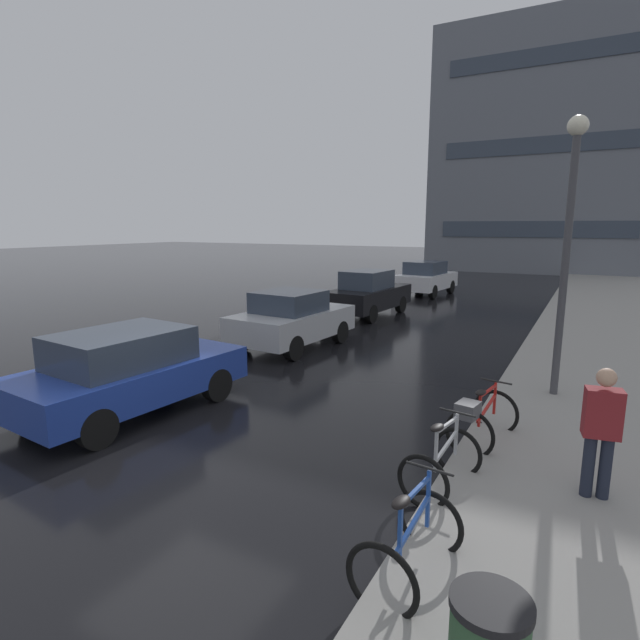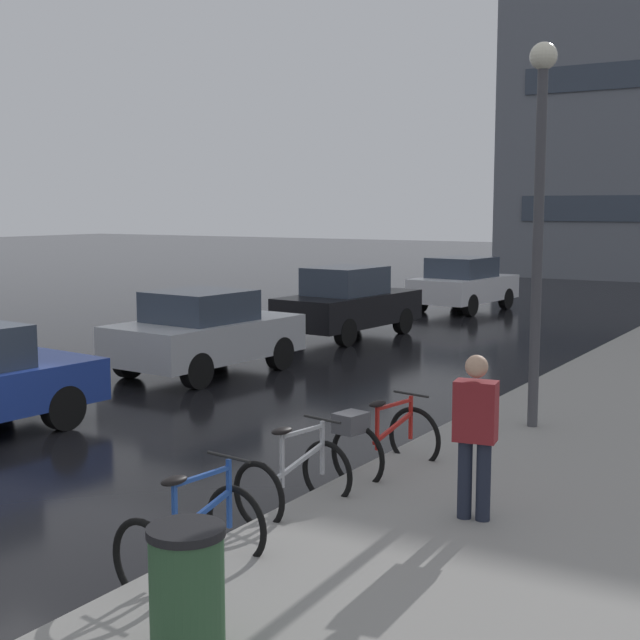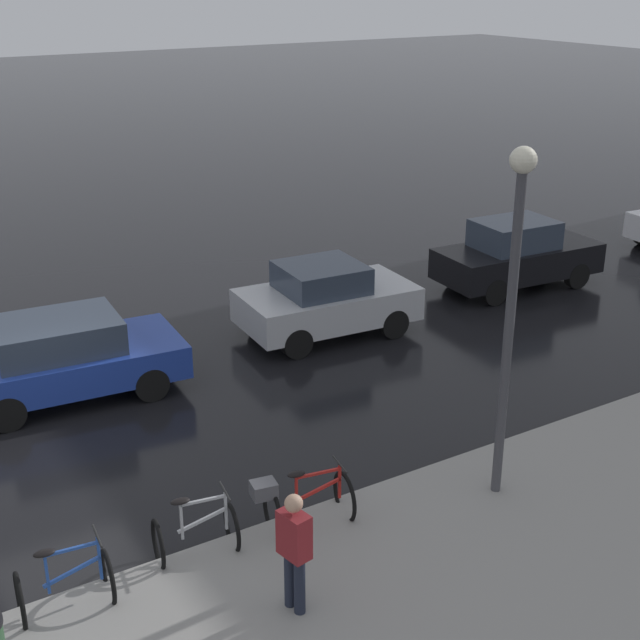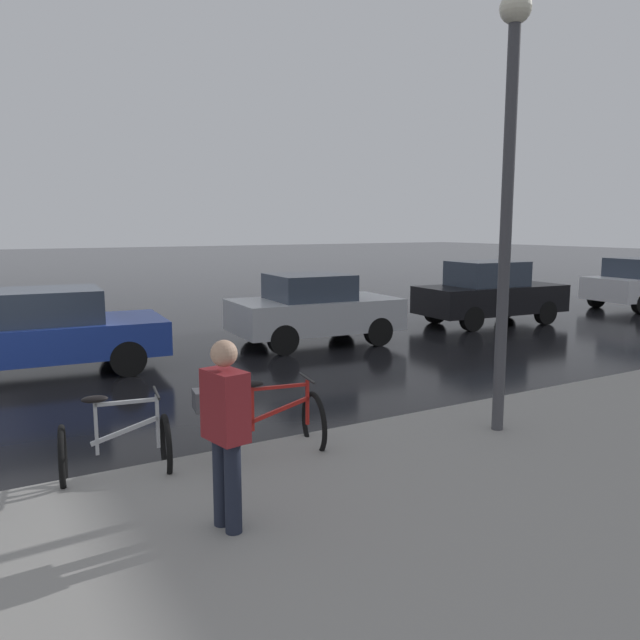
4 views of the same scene
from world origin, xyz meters
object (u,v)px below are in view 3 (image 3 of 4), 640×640
(pedestrian, at_px, (294,550))
(car_black, at_px, (517,255))
(bicycle_nearest, at_px, (65,586))
(bicycle_second, at_px, (196,533))
(car_silver, at_px, (326,299))
(car_blue, at_px, (66,357))
(bicycle_third, at_px, (300,500))
(streetlamp, at_px, (512,288))

(pedestrian, bearing_deg, car_black, 125.38)
(bicycle_nearest, xyz_separation_m, car_black, (-6.04, 13.01, 0.43))
(bicycle_second, height_order, car_silver, car_silver)
(car_blue, bearing_deg, bicycle_second, -0.08)
(bicycle_third, distance_m, car_black, 11.42)
(bicycle_nearest, bearing_deg, car_blue, 162.85)
(car_blue, xyz_separation_m, streetlamp, (6.71, 4.39, 2.55))
(bicycle_third, relative_size, car_black, 0.35)
(bicycle_second, height_order, streetlamp, streetlamp)
(car_blue, distance_m, pedestrian, 7.45)
(car_silver, relative_size, streetlamp, 0.73)
(bicycle_nearest, bearing_deg, streetlamp, 82.43)
(car_blue, bearing_deg, streetlamp, 33.20)
(bicycle_third, xyz_separation_m, car_silver, (-5.93, 4.13, 0.30))
(pedestrian, bearing_deg, bicycle_nearest, -123.38)
(bicycle_nearest, distance_m, pedestrian, 2.86)
(car_blue, bearing_deg, bicycle_third, 14.24)
(bicycle_second, relative_size, car_black, 0.28)
(bicycle_nearest, height_order, streetlamp, streetlamp)
(car_blue, height_order, pedestrian, pedestrian)
(bicycle_third, bearing_deg, car_silver, 145.14)
(car_blue, height_order, streetlamp, streetlamp)
(bicycle_nearest, xyz_separation_m, car_silver, (-5.93, 7.44, 0.39))
(bicycle_second, relative_size, car_blue, 0.28)
(car_black, relative_size, pedestrian, 2.41)
(bicycle_third, bearing_deg, car_black, 121.88)
(bicycle_second, xyz_separation_m, pedestrian, (1.72, 0.53, 0.60))
(bicycle_third, height_order, car_silver, car_silver)
(car_silver, xyz_separation_m, car_black, (-0.10, 5.57, 0.04))
(car_silver, height_order, pedestrian, pedestrian)
(bicycle_nearest, height_order, bicycle_third, bicycle_nearest)
(bicycle_second, bearing_deg, car_silver, 135.62)
(car_silver, bearing_deg, bicycle_second, -44.38)
(car_silver, bearing_deg, car_blue, -89.54)
(bicycle_nearest, bearing_deg, bicycle_second, 95.65)
(car_silver, distance_m, pedestrian, 9.05)
(bicycle_nearest, xyz_separation_m, car_blue, (-5.89, 1.82, 0.38))
(bicycle_second, xyz_separation_m, streetlamp, (1.00, 4.40, 2.94))
(bicycle_second, height_order, car_blue, car_blue)
(car_blue, xyz_separation_m, car_silver, (-0.05, 5.62, 0.01))
(bicycle_second, relative_size, bicycle_third, 0.79)
(car_black, bearing_deg, bicycle_nearest, -65.11)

